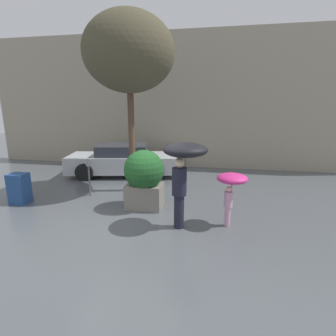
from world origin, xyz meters
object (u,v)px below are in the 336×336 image
object	(u,v)px
parked_car_near	(123,161)
person_child	(231,183)
planter_box	(144,177)
newspaper_box	(19,188)
street_tree	(129,53)
parking_meter	(89,170)
person_adult	(184,161)

from	to	relation	value
parked_car_near	person_child	bearing A→B (deg)	-145.38
planter_box	parked_car_near	distance (m)	3.81
newspaper_box	parked_car_near	bearing A→B (deg)	62.90
parked_car_near	street_tree	bearing A→B (deg)	-162.42
parked_car_near	newspaper_box	xyz separation A→B (m)	(-1.87, -3.66, -0.16)
parked_car_near	parking_meter	world-z (taller)	parked_car_near
person_child	parked_car_near	distance (m)	5.82
person_adult	planter_box	bearing A→B (deg)	100.36
person_child	parking_meter	world-z (taller)	person_child
person_adult	newspaper_box	xyz separation A→B (m)	(-4.95, 0.64, -1.15)
planter_box	person_child	bearing A→B (deg)	-17.01
street_tree	parking_meter	bearing A→B (deg)	-147.56
person_adult	person_child	world-z (taller)	person_adult
person_child	street_tree	xyz separation A→B (m)	(-3.12, 2.13, 3.32)
person_adult	street_tree	distance (m)	4.19
newspaper_box	street_tree	bearing A→B (deg)	31.02
parked_car_near	street_tree	world-z (taller)	street_tree
planter_box	person_adult	size ratio (longest dim) A/B	0.82
person_adult	person_child	distance (m)	1.26
person_adult	street_tree	size ratio (longest dim) A/B	0.36
person_adult	parked_car_near	bearing A→B (deg)	84.72
person_child	newspaper_box	xyz separation A→B (m)	(-6.05, 0.37, -0.61)
street_tree	parking_meter	distance (m)	3.80
person_child	newspaper_box	distance (m)	6.09
parked_car_near	parking_meter	size ratio (longest dim) A/B	3.92
planter_box	person_child	size ratio (longest dim) A/B	1.29
parking_meter	parked_car_near	bearing A→B (deg)	86.83
person_adult	parked_car_near	xyz separation A→B (m)	(-3.07, 4.30, -0.99)
street_tree	planter_box	bearing A→B (deg)	-60.54
person_child	street_tree	world-z (taller)	street_tree
planter_box	person_adult	xyz separation A→B (m)	(1.22, -0.98, 0.69)
person_child	parking_meter	bearing A→B (deg)	119.91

